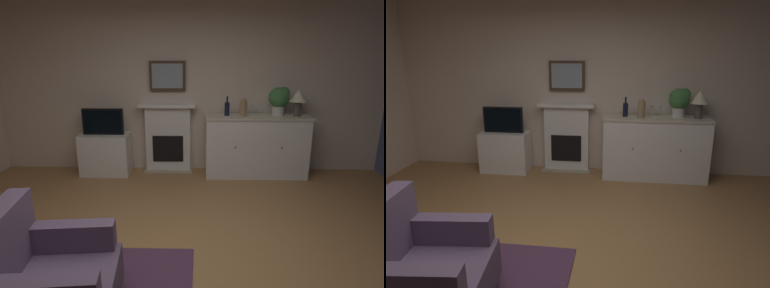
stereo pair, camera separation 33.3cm
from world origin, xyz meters
The scene contains 14 objects.
ground_plane centered at (0.00, 0.00, -0.05)m, with size 6.12×5.50×0.10m, color #9E7042.
wall_rear centered at (0.00, 2.72, 1.35)m, with size 6.12×0.06×2.70m, color beige.
fireplace_unit centered at (-0.31, 2.59, 0.55)m, with size 0.87×0.30×1.10m.
framed_picture centered at (-0.31, 2.64, 1.51)m, with size 0.55×0.04×0.45m.
sideboard_cabinet centered at (1.06, 2.41, 0.47)m, with size 1.56×0.49×0.94m.
table_lamp centered at (1.64, 2.41, 1.22)m, with size 0.26×0.26×0.40m.
wine_bottle centered at (0.60, 2.43, 1.05)m, with size 0.08×0.08×0.29m.
wine_glass_left centered at (0.98, 2.45, 1.07)m, with size 0.07×0.07×0.16m.
wine_glass_center centered at (1.09, 2.43, 1.07)m, with size 0.07×0.07×0.16m.
vase_decorative centered at (0.83, 2.36, 1.08)m, with size 0.11×0.11×0.28m.
tv_cabinet centered at (-1.28, 2.43, 0.32)m, with size 0.75×0.42×0.64m.
tv_set centered at (-1.28, 2.41, 0.84)m, with size 0.62×0.07×0.40m.
potted_plant_small centered at (1.38, 2.46, 1.20)m, with size 0.30×0.30×0.43m.
armchair centered at (-0.85, -0.60, 0.38)m, with size 0.88×0.85×0.92m.
Camera 2 is at (0.53, -2.49, 1.93)m, focal length 31.13 mm.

